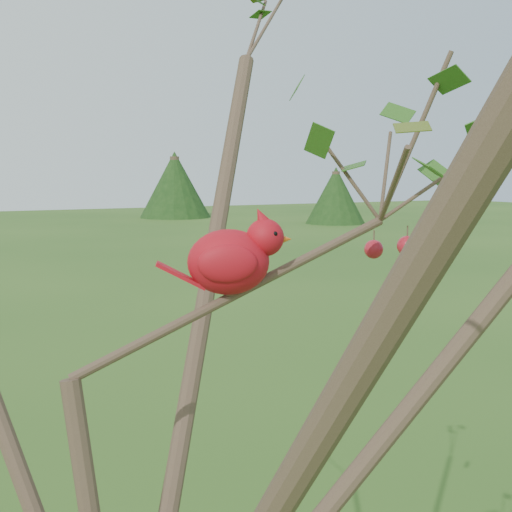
# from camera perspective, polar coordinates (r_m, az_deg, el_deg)

# --- Properties ---
(crabapple_tree) EXTENTS (2.35, 2.05, 2.95)m
(crabapple_tree) POSITION_cam_1_polar(r_m,az_deg,el_deg) (1.00, -10.94, -2.71)
(crabapple_tree) COLOR #433124
(crabapple_tree) RESTS_ON ground
(cardinal) EXTENTS (0.24, 0.16, 0.17)m
(cardinal) POSITION_cam_1_polar(r_m,az_deg,el_deg) (1.16, -2.05, -0.21)
(cardinal) COLOR red
(cardinal) RESTS_ON ground
(distant_trees) EXTENTS (37.85, 13.41, 3.36)m
(distant_trees) POSITION_cam_1_polar(r_m,az_deg,el_deg) (27.00, -20.82, 5.13)
(distant_trees) COLOR #433124
(distant_trees) RESTS_ON ground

